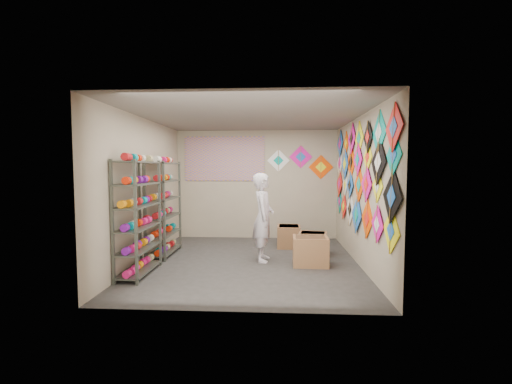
# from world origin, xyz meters

# --- Properties ---
(ground) EXTENTS (4.50, 4.50, 0.00)m
(ground) POSITION_xyz_m (0.00, 0.00, 0.00)
(ground) COLOR #302D2A
(room_walls) EXTENTS (4.50, 4.50, 4.50)m
(room_walls) POSITION_xyz_m (0.00, 0.00, 1.64)
(room_walls) COLOR tan
(room_walls) RESTS_ON ground
(shelf_rack_front) EXTENTS (0.40, 1.10, 1.90)m
(shelf_rack_front) POSITION_xyz_m (-1.78, -0.85, 0.95)
(shelf_rack_front) COLOR #4C5147
(shelf_rack_front) RESTS_ON ground
(shelf_rack_back) EXTENTS (0.40, 1.10, 1.90)m
(shelf_rack_back) POSITION_xyz_m (-1.78, 0.45, 0.95)
(shelf_rack_back) COLOR #4C5147
(shelf_rack_back) RESTS_ON ground
(string_spools) EXTENTS (0.12, 2.36, 0.12)m
(string_spools) POSITION_xyz_m (-1.78, -0.20, 1.05)
(string_spools) COLOR #EB186C
(string_spools) RESTS_ON ground
(kite_wall_display) EXTENTS (0.06, 4.40, 2.11)m
(kite_wall_display) POSITION_xyz_m (1.98, -0.02, 1.64)
(kite_wall_display) COLOR #FFF917
(kite_wall_display) RESTS_ON room_walls
(back_wall_kites) EXTENTS (1.63, 0.02, 0.84)m
(back_wall_kites) POSITION_xyz_m (1.11, 2.24, 1.92)
(back_wall_kites) COLOR white
(back_wall_kites) RESTS_ON room_walls
(poster) EXTENTS (2.00, 0.01, 1.10)m
(poster) POSITION_xyz_m (-0.80, 2.23, 2.00)
(poster) COLOR #7454B7
(poster) RESTS_ON room_walls
(shopkeeper) EXTENTS (0.63, 0.43, 1.67)m
(shopkeeper) POSITION_xyz_m (0.25, 0.10, 0.83)
(shopkeeper) COLOR silver
(shopkeeper) RESTS_ON ground
(carton_a) EXTENTS (0.64, 0.54, 0.52)m
(carton_a) POSITION_xyz_m (1.12, -0.14, 0.26)
(carton_a) COLOR #976341
(carton_a) RESTS_ON ground
(carton_b) EXTENTS (0.62, 0.54, 0.45)m
(carton_b) POSITION_xyz_m (1.24, 0.62, 0.23)
(carton_b) COLOR #976341
(carton_b) RESTS_ON ground
(carton_c) EXTENTS (0.52, 0.57, 0.48)m
(carton_c) POSITION_xyz_m (0.78, 1.26, 0.24)
(carton_c) COLOR #976341
(carton_c) RESTS_ON ground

